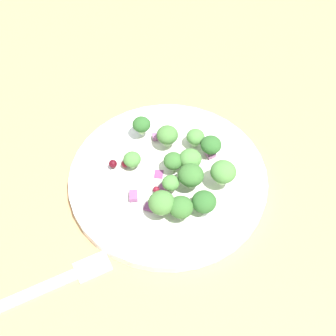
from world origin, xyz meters
TOP-DOWN VIEW (x-y plane):
  - ground_plane at (0.00, 0.00)cm, footprint 180.00×180.00cm
  - plate at (1.02, 2.59)cm, footprint 23.13×23.13cm
  - dressing_pool at (1.02, 2.59)cm, footprint 13.42×13.42cm
  - broccoli_floret_0 at (-0.70, -2.62)cm, footprint 2.19×2.19cm
  - broccoli_floret_1 at (-0.45, 4.68)cm, footprint 1.95×1.95cm
  - broccoli_floret_2 at (-1.92, 3.44)cm, footprint 2.86×2.86cm
  - broccoli_floret_3 at (5.32, 2.76)cm, footprint 2.05×2.05cm
  - broccoli_floret_4 at (2.44, -1.45)cm, footprint 2.56×2.56cm
  - broccoli_floret_5 at (-4.16, 5.92)cm, footprint 2.70×2.70cm
  - broccoli_floret_6 at (-5.19, 1.95)cm, footprint 2.89×2.89cm
  - broccoli_floret_7 at (0.63, 1.83)cm, footprint 2.28×2.28cm
  - broccoli_floret_8 at (-1.15, 1.10)cm, footprint 2.58×2.58cm
  - broccoli_floret_9 at (-2.06, 7.51)cm, footprint 2.63×2.63cm
  - broccoli_floret_10 at (-0.31, 7.78)cm, footprint 2.86×2.86cm
  - broccoli_floret_11 at (-2.81, -1.81)cm, footprint 2.48×2.48cm
  - broccoli_floret_12 at (5.96, -2.13)cm, footprint 2.22×2.22cm
  - cranberry_0 at (1.52, 5.30)cm, footprint 0.74×0.74cm
  - cranberry_1 at (7.46, 3.57)cm, footprint 0.98×0.98cm
  - cranberry_2 at (6.11, 3.17)cm, footprint 0.82×0.82cm
  - cranberry_3 at (0.19, 7.04)cm, footprint 0.94×0.94cm
  - onion_bit_0 at (0.99, 4.95)cm, footprint 1.56×1.70cm
  - onion_bit_1 at (1.47, 7.56)cm, footprint 1.17×0.95cm
  - onion_bit_2 at (2.04, 2.91)cm, footprint 1.22×1.36cm
  - onion_bit_3 at (4.13, -2.07)cm, footprint 1.12×1.13cm
  - onion_bit_4 at (-2.86, -1.66)cm, footprint 1.57×1.56cm
  - onion_bit_5 at (3.65, 6.86)cm, footprint 1.32×1.53cm
  - fork at (9.51, 19.84)cm, footprint 14.54×14.31cm

SIDE VIEW (x-z plane):
  - ground_plane at x=0.00cm, z-range -2.00..0.00cm
  - fork at x=9.51cm, z-range 0.00..0.50cm
  - plate at x=1.02cm, z-range 0.01..1.71cm
  - dressing_pool at x=1.02cm, z-range 1.20..1.40cm
  - onion_bit_2 at x=2.04cm, z-range 1.23..1.54cm
  - onion_bit_0 at x=0.99cm, z-range 1.37..1.73cm
  - onion_bit_1 at x=1.47cm, z-range 1.47..1.79cm
  - onion_bit_5 at x=3.65cm, z-range 1.58..2.15cm
  - onion_bit_4 at x=-2.86cm, z-range 1.65..2.08cm
  - cranberry_0 at x=1.52cm, z-range 1.53..2.28cm
  - onion_bit_3 at x=4.13cm, z-range 1.61..2.20cm
  - cranberry_1 at x=7.46cm, z-range 1.56..2.54cm
  - cranberry_2 at x=6.11cm, z-range 1.65..2.48cm
  - cranberry_3 at x=0.19cm, z-range 1.72..2.66cm
  - broccoli_floret_3 at x=5.32cm, z-range 1.68..3.76cm
  - broccoli_floret_0 at x=-0.70cm, z-range 1.85..4.07cm
  - broccoli_floret_1 at x=-0.45cm, z-range 2.00..3.97cm
  - broccoli_floret_5 at x=-4.16cm, z-range 1.63..4.36cm
  - broccoli_floret_7 at x=0.63cm, z-range 2.02..4.33cm
  - broccoli_floret_11 at x=-2.81cm, z-range 1.93..4.44cm
  - broccoli_floret_9 at x=-2.06cm, z-range 1.93..4.60cm
  - broccoli_floret_12 at x=5.96cm, z-range 2.22..4.46cm
  - broccoli_floret_8 at x=-1.15cm, z-range 2.12..4.74cm
  - broccoli_floret_4 at x=2.44cm, z-range 2.14..4.74cm
  - broccoli_floret_10 at x=-0.31cm, z-range 2.09..4.98cm
  - broccoli_floret_2 at x=-1.92cm, z-range 2.18..5.08cm
  - broccoli_floret_6 at x=-5.19cm, z-range 2.28..5.20cm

